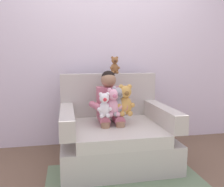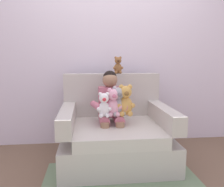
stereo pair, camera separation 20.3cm
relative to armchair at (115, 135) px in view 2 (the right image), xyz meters
The scene contains 9 objects.
ground_plane 0.30m from the armchair, 90.00° to the right, with size 8.00×8.00×0.00m, color brown.
back_wall 1.21m from the armchair, 90.00° to the left, with size 6.00×0.10×2.60m, color silver.
armchair is the anchor object (origin of this frame).
seated_child 0.35m from the armchair, 138.96° to the left, with size 0.45×0.39×0.82m.
plush_pink 0.39m from the armchair, 108.55° to the right, with size 0.18×0.15×0.30m.
plush_white 0.41m from the armchair, 137.12° to the right, with size 0.16×0.13×0.26m.
plush_honey 0.42m from the armchair, 42.47° to the right, with size 0.20×0.16×0.34m.
plush_grey 0.40m from the armchair, 72.64° to the right, with size 0.19×0.15×0.32m.
plush_brown_on_backrest 0.85m from the armchair, 78.48° to the left, with size 0.13×0.10×0.21m.
Camera 2 is at (-0.32, -2.48, 1.14)m, focal length 37.83 mm.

